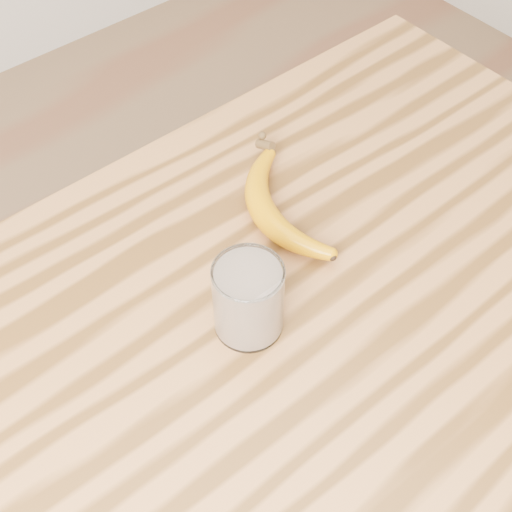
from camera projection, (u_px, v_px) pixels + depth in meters
table at (302, 357)px, 1.05m from camera, size 1.20×0.80×0.90m
smoothie_glass at (248, 299)px, 0.88m from camera, size 0.09×0.09×0.11m
banana at (263, 212)px, 1.03m from camera, size 0.21×0.34×0.04m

